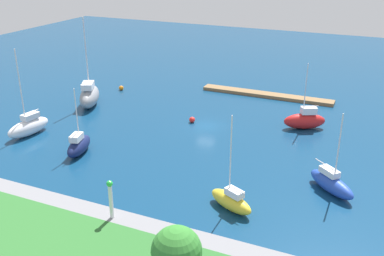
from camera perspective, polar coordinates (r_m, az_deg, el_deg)
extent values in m
plane|color=navy|center=(63.63, 1.79, 0.28)|extent=(160.00, 160.00, 0.00)
cube|color=olive|center=(77.12, 9.48, 4.21)|extent=(22.39, 2.19, 0.54)
cube|color=gray|center=(42.69, -12.21, -11.26)|extent=(56.87, 2.73, 1.31)
cylinder|color=silver|center=(40.53, -10.31, -9.28)|extent=(0.36, 0.36, 3.20)
sphere|color=green|center=(39.61, -10.49, -7.00)|extent=(0.56, 0.56, 0.56)
sphere|color=#337F2D|center=(30.42, -1.99, -15.41)|extent=(3.42, 3.42, 3.42)
ellipsoid|color=yellow|center=(44.09, 4.99, -9.34)|extent=(5.37, 3.71, 1.65)
cube|color=silver|center=(43.25, 5.43, -8.24)|extent=(2.10, 1.69, 0.68)
cylinder|color=silver|center=(41.91, 4.96, -3.54)|extent=(0.12, 0.12, 8.07)
cylinder|color=silver|center=(42.80, 5.77, -7.84)|extent=(1.85, 0.96, 0.10)
ellipsoid|color=gray|center=(73.13, -12.95, 3.95)|extent=(5.95, 8.26, 3.04)
cube|color=silver|center=(71.95, -13.18, 5.30)|extent=(2.74, 3.27, 0.95)
cylinder|color=silver|center=(71.68, -13.38, 9.34)|extent=(0.19, 0.19, 10.91)
cylinder|color=silver|center=(71.23, -13.30, 5.64)|extent=(1.55, 2.94, 0.15)
ellipsoid|color=white|center=(64.15, -20.15, 0.08)|extent=(2.87, 6.75, 2.17)
cube|color=silver|center=(63.94, -19.96, 1.44)|extent=(1.53, 2.49, 0.75)
cylinder|color=silver|center=(62.09, -21.10, 5.05)|extent=(0.16, 0.16, 9.69)
cylinder|color=silver|center=(63.94, -19.82, 1.97)|extent=(0.41, 2.30, 0.13)
ellipsoid|color=#2347B2|center=(48.94, 17.37, -6.85)|extent=(5.82, 5.36, 1.78)
cube|color=silver|center=(48.69, 17.15, -5.35)|extent=(2.37, 2.24, 0.66)
cylinder|color=silver|center=(46.81, 18.23, -2.28)|extent=(0.15, 0.15, 7.06)
cylinder|color=silver|center=(48.95, 16.66, -4.51)|extent=(2.40, 2.09, 0.12)
ellipsoid|color=red|center=(64.28, 14.16, 0.87)|extent=(6.13, 4.49, 2.20)
cube|color=silver|center=(63.88, 14.69, 2.19)|extent=(2.43, 2.06, 0.96)
cylinder|color=silver|center=(62.69, 14.30, 4.83)|extent=(0.14, 0.14, 7.12)
cylinder|color=silver|center=(63.75, 14.98, 2.72)|extent=(1.89, 1.04, 0.11)
ellipsoid|color=#141E4C|center=(56.71, -14.23, -2.24)|extent=(3.11, 5.77, 1.94)
cube|color=silver|center=(55.81, -14.54, -1.16)|extent=(1.56, 2.18, 0.78)
cylinder|color=silver|center=(55.40, -14.52, 1.77)|extent=(0.13, 0.13, 6.35)
cylinder|color=silver|center=(55.22, -14.79, -0.84)|extent=(0.66, 2.31, 0.11)
sphere|color=red|center=(64.67, 0.01, 1.07)|extent=(0.85, 0.85, 0.85)
sphere|color=orange|center=(80.30, -9.03, 5.07)|extent=(0.81, 0.81, 0.81)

